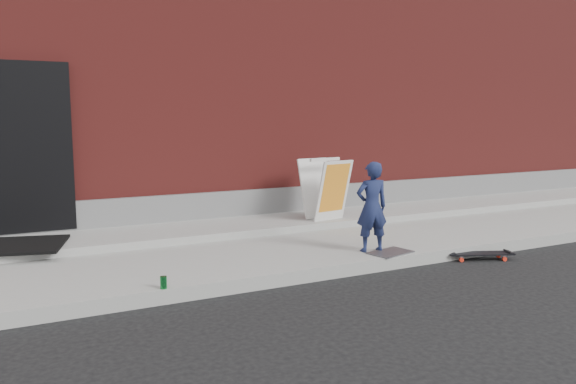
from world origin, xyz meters
TOP-DOWN VIEW (x-y plane):
  - ground at (0.00, 0.00)m, footprint 80.00×80.00m
  - sidewalk at (0.00, 1.50)m, footprint 20.00×3.00m
  - apron at (0.00, 2.40)m, footprint 20.00×1.20m
  - building at (-0.00, 6.99)m, footprint 20.00×8.10m
  - child at (1.07, 0.38)m, footprint 0.45×0.34m
  - skateboard at (2.40, -0.12)m, footprint 0.82×0.50m
  - pizza_sign at (1.42, 2.08)m, footprint 0.66×0.75m
  - soda_can at (-1.62, 0.05)m, footprint 0.08×0.08m
  - doormat at (-2.90, 2.19)m, footprint 1.39×1.23m
  - utility_plate at (1.22, 0.20)m, footprint 0.59×0.45m

SIDE VIEW (x-z plane):
  - ground at x=0.00m, z-range 0.00..0.00m
  - skateboard at x=2.40m, z-range 0.03..0.12m
  - sidewalk at x=0.00m, z-range 0.00..0.15m
  - utility_plate at x=1.22m, z-range 0.15..0.17m
  - apron at x=0.00m, z-range 0.15..0.25m
  - soda_can at x=-1.62m, z-range 0.15..0.27m
  - doormat at x=-2.90m, z-range 0.25..0.28m
  - child at x=1.07m, z-range 0.15..1.26m
  - pizza_sign at x=1.42m, z-range 0.25..1.19m
  - building at x=0.00m, z-range 0.00..5.00m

